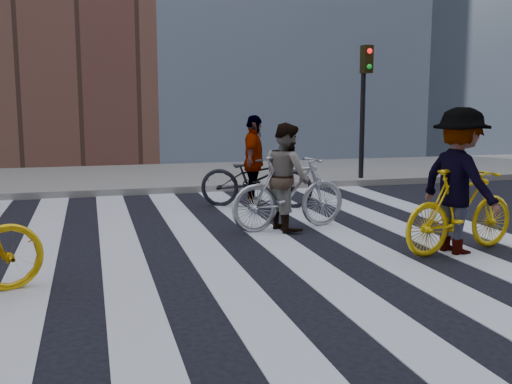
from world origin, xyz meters
name	(u,v)px	position (x,y,z in m)	size (l,w,h in m)	color
ground	(241,245)	(0.00, 0.00, 0.00)	(100.00, 100.00, 0.00)	black
sidewalk_far	(171,176)	(0.00, 7.50, 0.07)	(100.00, 5.00, 0.15)	gray
zebra_crosswalk	(241,245)	(0.00, 0.00, 0.01)	(8.25, 10.00, 0.01)	silver
traffic_signal	(365,90)	(4.40, 5.32, 2.28)	(0.22, 0.42, 3.33)	black
bike_silver_mid	(290,193)	(1.00, 0.83, 0.59)	(0.56, 1.97, 1.18)	#ADAEB7
bike_yellow_right	(461,211)	(2.74, -1.16, 0.57)	(0.54, 1.90, 1.14)	yellow
bike_dark_rear	(256,178)	(1.03, 2.92, 0.57)	(0.75, 2.16, 1.13)	black
rider_mid	(287,177)	(0.95, 0.83, 0.85)	(0.82, 0.64, 1.69)	slate
rider_right	(459,181)	(2.69, -1.16, 0.97)	(1.25, 0.72, 1.94)	slate
rider_rear	(254,162)	(0.98, 2.92, 0.88)	(1.03, 0.43, 1.76)	slate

